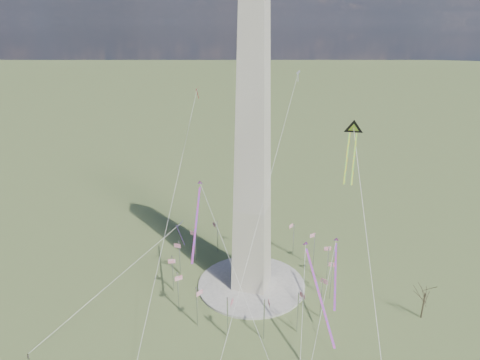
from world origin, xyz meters
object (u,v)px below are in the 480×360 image
(washington_monument, at_px, (253,149))
(person_west, at_px, (28,356))
(kite_delta_black, at_px, (353,132))
(tree_near, at_px, (426,291))

(washington_monument, distance_m, person_west, 83.19)
(washington_monument, bearing_deg, person_west, -134.33)
(person_west, distance_m, kite_delta_black, 107.35)
(washington_monument, distance_m, kite_delta_black, 29.42)
(washington_monument, height_order, tree_near, washington_monument)
(tree_near, bearing_deg, kite_delta_black, 166.10)
(tree_near, xyz_separation_m, person_west, (-101.28, -47.35, -8.42))
(tree_near, relative_size, person_west, 7.84)
(tree_near, bearing_deg, washington_monument, 178.19)
(washington_monument, xyz_separation_m, person_west, (-47.90, -49.04, -47.13))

